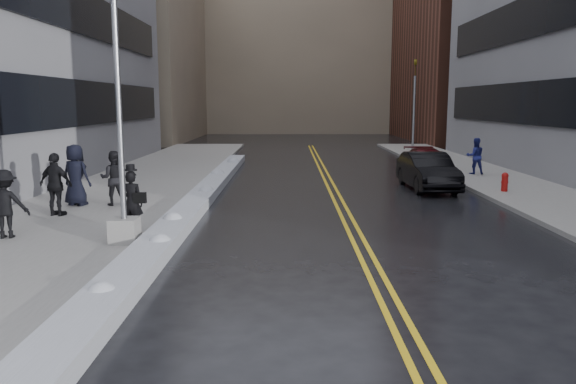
{
  "coord_description": "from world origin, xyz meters",
  "views": [
    {
      "loc": [
        0.7,
        -11.33,
        3.53
      ],
      "look_at": [
        0.68,
        2.61,
        1.3
      ],
      "focal_mm": 35.0,
      "sensor_mm": 36.0,
      "label": 1
    }
  ],
  "objects_px": {
    "pedestrian_fedora": "(132,202)",
    "pedestrian_east": "(475,156)",
    "pedestrian_b": "(114,178)",
    "car_maroon": "(427,162)",
    "traffic_signal": "(414,104)",
    "pedestrian_e": "(5,204)",
    "car_black": "(428,171)",
    "pedestrian_d": "(56,184)",
    "pedestrian_c": "(76,175)",
    "lamppost": "(121,145)",
    "fire_hydrant": "(505,181)"
  },
  "relations": [
    {
      "from": "pedestrian_b",
      "to": "pedestrian_d",
      "type": "height_order",
      "value": "pedestrian_d"
    },
    {
      "from": "pedestrian_fedora",
      "to": "pedestrian_d",
      "type": "relative_size",
      "value": 0.87
    },
    {
      "from": "car_maroon",
      "to": "pedestrian_d",
      "type": "bearing_deg",
      "value": -140.32
    },
    {
      "from": "pedestrian_b",
      "to": "car_maroon",
      "type": "bearing_deg",
      "value": -152.17
    },
    {
      "from": "traffic_signal",
      "to": "pedestrian_e",
      "type": "distance_m",
      "value": 26.28
    },
    {
      "from": "lamppost",
      "to": "pedestrian_fedora",
      "type": "xyz_separation_m",
      "value": [
        -0.07,
        0.97,
        -1.56
      ]
    },
    {
      "from": "lamppost",
      "to": "car_maroon",
      "type": "distance_m",
      "value": 17.93
    },
    {
      "from": "pedestrian_fedora",
      "to": "pedestrian_east",
      "type": "height_order",
      "value": "pedestrian_east"
    },
    {
      "from": "car_black",
      "to": "car_maroon",
      "type": "bearing_deg",
      "value": 74.64
    },
    {
      "from": "pedestrian_east",
      "to": "pedestrian_b",
      "type": "bearing_deg",
      "value": 31.95
    },
    {
      "from": "fire_hydrant",
      "to": "pedestrian_b",
      "type": "bearing_deg",
      "value": -168.12
    },
    {
      "from": "lamppost",
      "to": "pedestrian_e",
      "type": "xyz_separation_m",
      "value": [
        -3.11,
        0.49,
        -1.52
      ]
    },
    {
      "from": "fire_hydrant",
      "to": "pedestrian_b",
      "type": "distance_m",
      "value": 14.41
    },
    {
      "from": "lamppost",
      "to": "pedestrian_c",
      "type": "distance_m",
      "value": 6.02
    },
    {
      "from": "pedestrian_d",
      "to": "pedestrian_e",
      "type": "height_order",
      "value": "pedestrian_d"
    },
    {
      "from": "pedestrian_fedora",
      "to": "pedestrian_d",
      "type": "height_order",
      "value": "pedestrian_d"
    },
    {
      "from": "car_maroon",
      "to": "car_black",
      "type": "bearing_deg",
      "value": -101.99
    },
    {
      "from": "pedestrian_c",
      "to": "pedestrian_d",
      "type": "height_order",
      "value": "pedestrian_c"
    },
    {
      "from": "pedestrian_c",
      "to": "pedestrian_e",
      "type": "bearing_deg",
      "value": 106.74
    },
    {
      "from": "lamppost",
      "to": "pedestrian_b",
      "type": "bearing_deg",
      "value": 109.57
    },
    {
      "from": "pedestrian_d",
      "to": "car_maroon",
      "type": "height_order",
      "value": "pedestrian_d"
    },
    {
      "from": "pedestrian_e",
      "to": "car_maroon",
      "type": "relative_size",
      "value": 0.39
    },
    {
      "from": "traffic_signal",
      "to": "pedestrian_fedora",
      "type": "height_order",
      "value": "traffic_signal"
    },
    {
      "from": "pedestrian_c",
      "to": "car_black",
      "type": "xyz_separation_m",
      "value": [
        12.7,
        4.38,
        -0.41
      ]
    },
    {
      "from": "fire_hydrant",
      "to": "pedestrian_e",
      "type": "relative_size",
      "value": 0.42
    },
    {
      "from": "pedestrian_b",
      "to": "traffic_signal",
      "type": "bearing_deg",
      "value": -136.9
    },
    {
      "from": "pedestrian_fedora",
      "to": "car_maroon",
      "type": "bearing_deg",
      "value": -121.92
    },
    {
      "from": "lamppost",
      "to": "traffic_signal",
      "type": "relative_size",
      "value": 1.27
    },
    {
      "from": "pedestrian_fedora",
      "to": "pedestrian_d",
      "type": "xyz_separation_m",
      "value": [
        -2.91,
        2.31,
        0.13
      ]
    },
    {
      "from": "pedestrian_b",
      "to": "car_maroon",
      "type": "relative_size",
      "value": 0.41
    },
    {
      "from": "pedestrian_east",
      "to": "pedestrian_e",
      "type": "bearing_deg",
      "value": 41.29
    },
    {
      "from": "fire_hydrant",
      "to": "pedestrian_east",
      "type": "distance_m",
      "value": 5.32
    },
    {
      "from": "lamppost",
      "to": "pedestrian_e",
      "type": "relative_size",
      "value": 4.41
    },
    {
      "from": "car_maroon",
      "to": "pedestrian_b",
      "type": "bearing_deg",
      "value": -142.68
    },
    {
      "from": "traffic_signal",
      "to": "lamppost",
      "type": "bearing_deg",
      "value": -118.21
    },
    {
      "from": "pedestrian_fedora",
      "to": "pedestrian_b",
      "type": "bearing_deg",
      "value": -59.58
    },
    {
      "from": "pedestrian_c",
      "to": "pedestrian_east",
      "type": "height_order",
      "value": "pedestrian_c"
    },
    {
      "from": "fire_hydrant",
      "to": "traffic_signal",
      "type": "height_order",
      "value": "traffic_signal"
    },
    {
      "from": "fire_hydrant",
      "to": "car_maroon",
      "type": "xyz_separation_m",
      "value": [
        -1.5,
        6.19,
        0.09
      ]
    },
    {
      "from": "pedestrian_e",
      "to": "car_black",
      "type": "height_order",
      "value": "pedestrian_e"
    },
    {
      "from": "fire_hydrant",
      "to": "pedestrian_east",
      "type": "height_order",
      "value": "pedestrian_east"
    },
    {
      "from": "pedestrian_d",
      "to": "car_black",
      "type": "height_order",
      "value": "pedestrian_d"
    },
    {
      "from": "fire_hydrant",
      "to": "pedestrian_d",
      "type": "relative_size",
      "value": 0.38
    },
    {
      "from": "pedestrian_b",
      "to": "car_maroon",
      "type": "height_order",
      "value": "pedestrian_b"
    },
    {
      "from": "pedestrian_e",
      "to": "pedestrian_d",
      "type": "bearing_deg",
      "value": -102.01
    },
    {
      "from": "pedestrian_e",
      "to": "lamppost",
      "type": "bearing_deg",
      "value": 161.81
    },
    {
      "from": "pedestrian_east",
      "to": "car_maroon",
      "type": "bearing_deg",
      "value": -21.33
    },
    {
      "from": "car_black",
      "to": "pedestrian_fedora",
      "type": "bearing_deg",
      "value": -141.18
    },
    {
      "from": "traffic_signal",
      "to": "car_maroon",
      "type": "xyz_separation_m",
      "value": [
        -1.0,
        -7.81,
        -2.76
      ]
    },
    {
      "from": "pedestrian_e",
      "to": "car_maroon",
      "type": "xyz_separation_m",
      "value": [
        13.91,
        13.71,
        -0.37
      ]
    }
  ]
}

